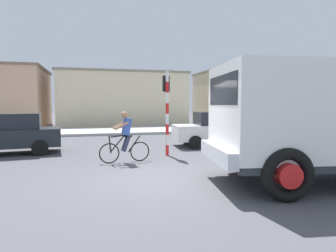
# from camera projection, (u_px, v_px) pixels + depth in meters

# --- Properties ---
(ground_plane) EXTENTS (120.00, 120.00, 0.00)m
(ground_plane) POSITION_uv_depth(u_px,v_px,m) (157.00, 179.00, 7.69)
(ground_plane) COLOR #4C4C51
(sidewalk_far) EXTENTS (80.00, 5.00, 0.16)m
(sidewalk_far) POSITION_uv_depth(u_px,v_px,m) (116.00, 131.00, 20.80)
(sidewalk_far) COLOR #ADADA8
(sidewalk_far) RESTS_ON ground
(truck_foreground) EXTENTS (5.71, 3.38, 2.90)m
(truck_foreground) POSITION_uv_depth(u_px,v_px,m) (323.00, 116.00, 7.20)
(truck_foreground) COLOR white
(truck_foreground) RESTS_ON ground
(cyclist) EXTENTS (1.72, 0.53, 1.72)m
(cyclist) POSITION_uv_depth(u_px,v_px,m) (125.00, 137.00, 9.84)
(cyclist) COLOR black
(cyclist) RESTS_ON ground
(traffic_light_pole) EXTENTS (0.24, 0.43, 3.20)m
(traffic_light_pole) POSITION_uv_depth(u_px,v_px,m) (167.00, 101.00, 11.19)
(traffic_light_pole) COLOR red
(traffic_light_pole) RESTS_ON ground
(car_red_near) EXTENTS (4.17, 2.23, 1.60)m
(car_red_near) POSITION_uv_depth(u_px,v_px,m) (7.00, 134.00, 11.45)
(car_red_near) COLOR #1E2328
(car_red_near) RESTS_ON ground
(car_white_mid) EXTENTS (4.13, 2.14, 1.60)m
(car_white_mid) POSITION_uv_depth(u_px,v_px,m) (217.00, 129.00, 13.74)
(car_white_mid) COLOR white
(car_white_mid) RESTS_ON ground
(building_mid_block) EXTENTS (11.55, 5.75, 4.90)m
(building_mid_block) POSITION_uv_depth(u_px,v_px,m) (122.00, 99.00, 27.46)
(building_mid_block) COLOR beige
(building_mid_block) RESTS_ON ground
(building_corner_right) EXTENTS (7.96, 6.79, 5.22)m
(building_corner_right) POSITION_uv_depth(u_px,v_px,m) (239.00, 98.00, 30.23)
(building_corner_right) COLOR beige
(building_corner_right) RESTS_ON ground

